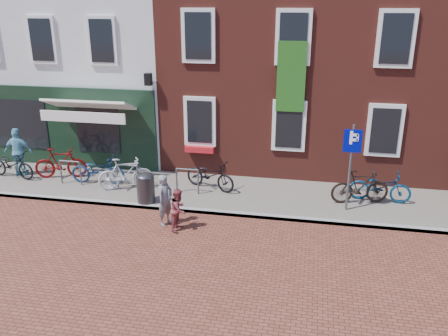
% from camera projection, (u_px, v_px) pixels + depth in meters
% --- Properties ---
extents(ground, '(80.00, 80.00, 0.00)m').
position_uv_depth(ground, '(161.00, 210.00, 13.72)').
color(ground, brown).
extents(sidewalk, '(24.00, 3.00, 0.10)m').
position_uv_depth(sidewalk, '(205.00, 192.00, 14.91)').
color(sidewalk, slate).
rests_on(sidewalk, ground).
extents(building_stucco, '(8.00, 8.00, 9.00)m').
position_uv_depth(building_stucco, '(95.00, 35.00, 19.55)').
color(building_stucco, silver).
rests_on(building_stucco, ground).
extents(building_brick_mid, '(6.00, 8.00, 10.00)m').
position_uv_depth(building_brick_mid, '(260.00, 24.00, 18.11)').
color(building_brick_mid, maroon).
rests_on(building_brick_mid, ground).
extents(building_brick_right, '(6.00, 8.00, 10.00)m').
position_uv_depth(building_brick_right, '(422.00, 25.00, 17.03)').
color(building_brick_right, maroon).
rests_on(building_brick_right, ground).
extents(litter_bin, '(0.54, 0.54, 0.99)m').
position_uv_depth(litter_bin, '(146.00, 186.00, 13.89)').
color(litter_bin, '#323234').
rests_on(litter_bin, sidewalk).
extents(parking_sign, '(0.50, 0.08, 2.57)m').
position_uv_depth(parking_sign, '(351.00, 155.00, 12.95)').
color(parking_sign, '#4C4C4F').
rests_on(parking_sign, sidewalk).
extents(woman, '(0.51, 0.62, 1.45)m').
position_uv_depth(woman, '(165.00, 200.00, 12.66)').
color(woman, slate).
rests_on(woman, ground).
extents(boy, '(0.50, 0.62, 1.18)m').
position_uv_depth(boy, '(179.00, 209.00, 12.41)').
color(boy, brown).
rests_on(boy, ground).
extents(cafe_person, '(1.03, 0.53, 1.69)m').
position_uv_depth(cafe_person, '(19.00, 152.00, 15.96)').
color(cafe_person, '#6BB7CA').
rests_on(cafe_person, sidewalk).
extents(bicycle_0, '(1.89, 0.92, 0.95)m').
position_uv_depth(bicycle_0, '(12.00, 164.00, 15.84)').
color(bicycle_0, black).
rests_on(bicycle_0, sidewalk).
extents(bicycle_1, '(1.82, 0.93, 1.05)m').
position_uv_depth(bicycle_1, '(61.00, 163.00, 15.81)').
color(bicycle_1, '#5F0606').
rests_on(bicycle_1, sidewalk).
extents(bicycle_2, '(1.85, 0.77, 0.95)m').
position_uv_depth(bicycle_2, '(98.00, 170.00, 15.34)').
color(bicycle_2, navy).
rests_on(bicycle_2, sidewalk).
extents(bicycle_3, '(1.81, 1.14, 1.05)m').
position_uv_depth(bicycle_3, '(126.00, 174.00, 14.85)').
color(bicycle_3, '#B7B7B9').
rests_on(bicycle_3, sidewalk).
extents(bicycle_4, '(1.91, 1.25, 0.95)m').
position_uv_depth(bicycle_4, '(210.00, 175.00, 14.90)').
color(bicycle_4, black).
rests_on(bicycle_4, sidewalk).
extents(bicycle_5, '(1.82, 0.89, 1.05)m').
position_uv_depth(bicycle_5, '(360.00, 187.00, 13.82)').
color(bicycle_5, black).
rests_on(bicycle_5, sidewalk).
extents(bicycle_6, '(1.85, 0.78, 0.95)m').
position_uv_depth(bicycle_6, '(380.00, 187.00, 13.97)').
color(bicycle_6, navy).
rests_on(bicycle_6, sidewalk).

